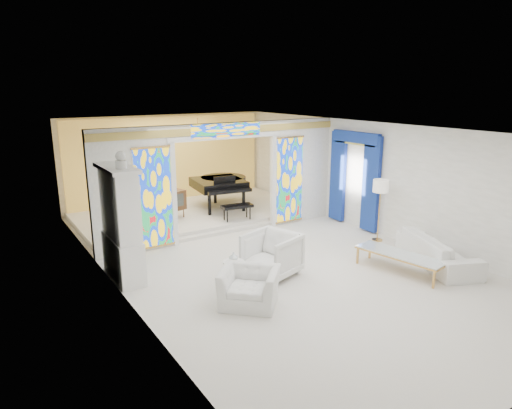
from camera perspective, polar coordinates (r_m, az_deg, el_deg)
floor at (r=10.87m, az=1.43°, el=-6.50°), size 12.00×12.00×0.00m
ceiling at (r=10.18m, az=1.54°, el=9.46°), size 7.00×12.00×0.02m
wall_back at (r=15.66m, az=-10.99°, el=5.48°), size 7.00×0.02×3.00m
wall_left at (r=9.00m, az=-17.30°, el=-1.63°), size 0.02×12.00×3.00m
wall_right at (r=12.68m, az=14.71°, el=3.16°), size 0.02×12.00×3.00m
partition_wall at (r=12.06m, az=-3.85°, el=3.77°), size 7.00×0.22×3.00m
stained_glass_left at (r=11.22m, az=-12.66°, el=0.78°), size 0.90×0.04×2.40m
stained_glass_right at (r=13.12m, az=4.19°, el=3.08°), size 0.90×0.04×2.40m
stained_glass_transom at (r=11.80m, az=-3.70°, el=9.26°), size 2.00×0.04×0.34m
alcove_platform at (r=14.25m, az=-7.85°, el=-1.10°), size 6.80×3.80×0.18m
gold_curtain_back at (r=15.55m, az=-10.82°, el=5.42°), size 6.70×0.10×2.90m
chandelier at (r=13.79m, az=-7.27°, el=8.82°), size 0.48×0.48×0.30m
blue_drapes at (r=13.07m, az=12.19°, el=3.98°), size 0.14×1.85×2.65m
china_cabinet at (r=9.71m, az=-16.52°, el=-2.42°), size 0.56×1.46×2.72m
armchair_left at (r=8.49m, az=-0.86°, el=-10.28°), size 1.38×1.38×0.68m
armchair_right at (r=9.68m, az=1.97°, el=-6.27°), size 1.28×1.26×0.93m
sofa at (r=11.07m, az=21.76°, el=-5.33°), size 1.74×2.46×0.67m
side_table at (r=9.22m, az=-2.82°, el=-8.16°), size 0.47×0.47×0.53m
vase at (r=9.12m, az=-2.84°, el=-6.55°), size 0.21×0.21×0.19m
coffee_table at (r=10.32m, az=17.56°, el=-6.04°), size 0.93×2.00×0.43m
floor_lamp at (r=12.00m, az=15.32°, el=1.89°), size 0.48×0.48×1.62m
grand_piano at (r=14.45m, az=-4.34°, el=2.65°), size 1.99×2.85×1.11m
tv_console at (r=13.37m, az=-10.44°, el=0.49°), size 0.81×0.66×0.81m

